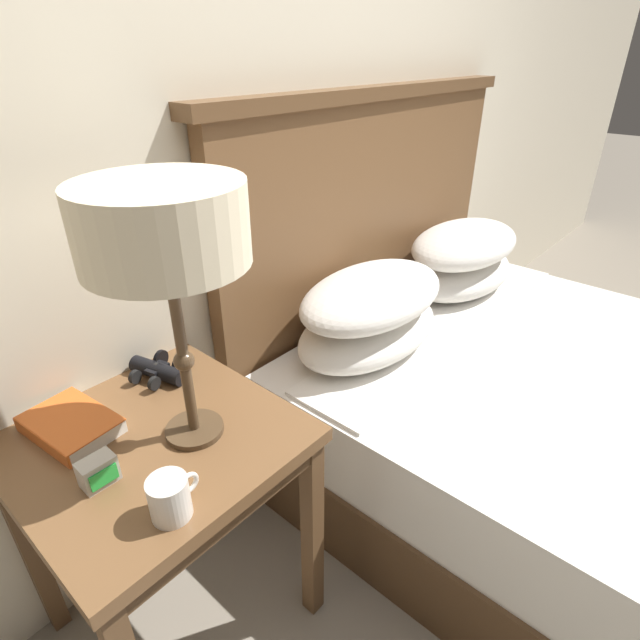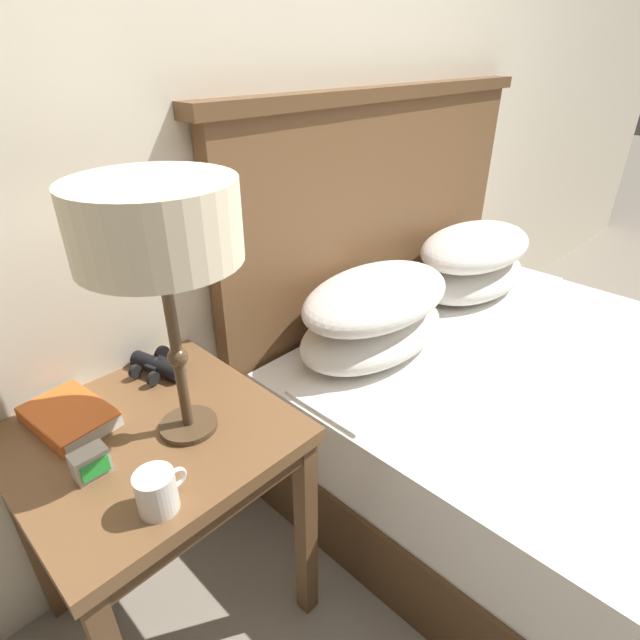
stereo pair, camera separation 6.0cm
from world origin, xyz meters
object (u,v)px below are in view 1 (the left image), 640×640
nightstand (157,465)px  binoculars_pair (158,370)px  bed (551,413)px  table_lamp (163,231)px  alarm_clock (98,472)px  book_on_nightstand (70,425)px  coffee_mug (170,497)px

nightstand → binoculars_pair: binoculars_pair is taller
bed → nightstand: bearing=154.2°
table_lamp → alarm_clock: 0.49m
nightstand → table_lamp: table_lamp is taller
book_on_nightstand → alarm_clock: bearing=-99.3°
alarm_clock → coffee_mug: bearing=-73.5°
coffee_mug → alarm_clock: coffee_mug is taller
table_lamp → coffee_mug: 0.49m
bed → book_on_nightstand: 1.49m
nightstand → alarm_clock: size_ratio=9.59×
table_lamp → alarm_clock: bearing=175.4°
alarm_clock → book_on_nightstand: bearing=80.7°
nightstand → alarm_clock: 0.19m
bed → coffee_mug: bearing=164.8°
bed → table_lamp: size_ratio=3.30×
bed → coffee_mug: 1.35m
nightstand → book_on_nightstand: size_ratio=2.95×
binoculars_pair → coffee_mug: size_ratio=1.60×
coffee_mug → table_lamp: bearing=43.6°
nightstand → bed: bearing=-25.8°
nightstand → binoculars_pair: 0.26m
nightstand → table_lamp: (0.07, -0.06, 0.56)m
nightstand → bed: (1.15, -0.56, -0.26)m
table_lamp → coffee_mug: table_lamp is taller
bed → binoculars_pair: 1.31m
bed → binoculars_pair: (-1.01, 0.74, 0.37)m
table_lamp → binoculars_pair: 0.52m
book_on_nightstand → coffee_mug: 0.37m
binoculars_pair → alarm_clock: (-0.28, -0.23, 0.01)m
coffee_mug → alarm_clock: 0.18m
table_lamp → coffee_mug: bearing=-136.4°
book_on_nightstand → coffee_mug: size_ratio=2.21×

